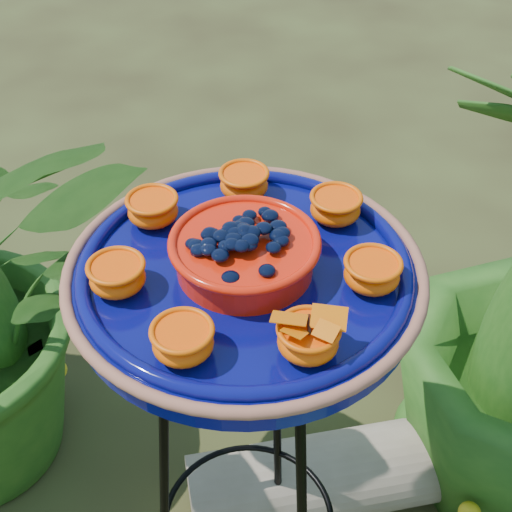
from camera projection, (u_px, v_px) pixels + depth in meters
name	position (u px, v px, depth m)	size (l,w,h in m)	color
tripod_stand	(247.00, 446.00, 1.18)	(0.43, 0.43, 0.90)	black
feeder_dish	(245.00, 269.00, 0.93)	(0.60, 0.60, 0.11)	#070A59
driftwood_log	(320.00, 478.00, 1.64)	(0.20, 0.20, 0.60)	gray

